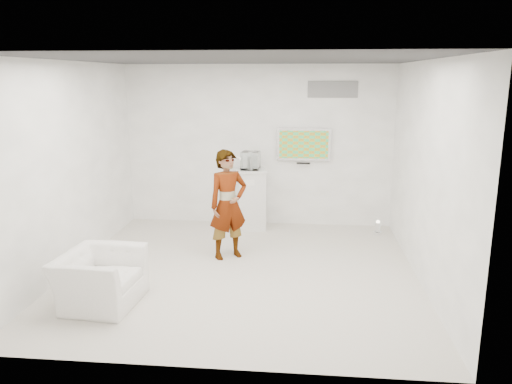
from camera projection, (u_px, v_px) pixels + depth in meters
room at (242, 171)px, 6.95m from camera, size 5.01×5.01×3.00m
tv at (304, 144)px, 9.23m from camera, size 1.00×0.08×0.60m
logo_decal at (333, 89)px, 8.99m from camera, size 0.90×0.02×0.30m
person at (228, 205)px, 7.69m from camera, size 0.74×0.68×1.70m
armchair at (100, 279)px, 6.19m from camera, size 0.97×1.09×0.66m
pedestal at (251, 199)px, 9.23m from camera, size 0.67×0.67×1.12m
floor_uplight at (378, 228)px, 8.97m from camera, size 0.19×0.19×0.25m
vitrine at (251, 161)px, 9.06m from camera, size 0.35×0.35×0.32m
console at (251, 163)px, 9.07m from camera, size 0.10×0.18×0.24m
wii_remote at (238, 158)px, 7.78m from camera, size 0.10×0.14×0.04m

